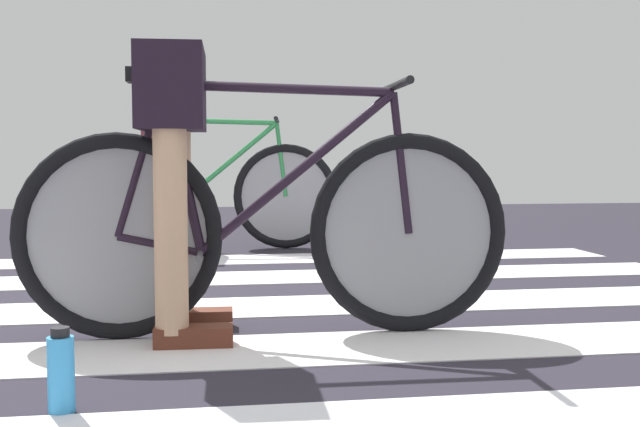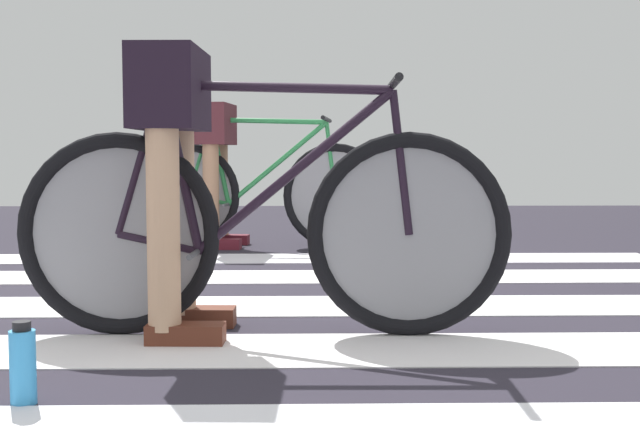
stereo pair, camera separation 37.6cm
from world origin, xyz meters
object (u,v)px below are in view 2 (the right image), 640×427
(bicycle_1_of_2, at_px, (262,227))
(cyclist_1_of_2, at_px, (173,151))
(cyclist_2_of_2, at_px, (216,155))
(water_bottle, at_px, (23,365))
(bicycle_2_of_2, at_px, (261,192))

(bicycle_1_of_2, bearing_deg, cyclist_1_of_2, 180.00)
(bicycle_1_of_2, xyz_separation_m, cyclist_1_of_2, (-0.31, 0.01, 0.26))
(cyclist_2_of_2, bearing_deg, water_bottle, -84.92)
(bicycle_2_of_2, height_order, cyclist_2_of_2, cyclist_2_of_2)
(cyclist_1_of_2, xyz_separation_m, bicycle_2_of_2, (0.15, 2.63, -0.26))
(bicycle_2_of_2, distance_m, water_bottle, 3.43)
(bicycle_2_of_2, relative_size, cyclist_2_of_2, 1.75)
(cyclist_1_of_2, relative_size, water_bottle, 4.67)
(bicycle_1_of_2, height_order, bicycle_2_of_2, same)
(bicycle_1_of_2, distance_m, cyclist_2_of_2, 2.73)
(cyclist_2_of_2, xyz_separation_m, water_bottle, (-0.10, -3.43, -0.54))
(cyclist_1_of_2, distance_m, cyclist_2_of_2, 2.67)
(bicycle_2_of_2, relative_size, water_bottle, 8.08)
(bicycle_1_of_2, height_order, water_bottle, bicycle_1_of_2)
(bicycle_1_of_2, xyz_separation_m, water_bottle, (-0.57, -0.75, -0.28))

